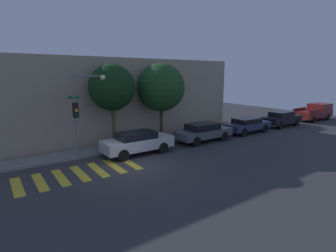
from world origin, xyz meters
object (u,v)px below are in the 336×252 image
Objects in this scene: sedan_far_end at (247,125)px; sedan_tail_of_row at (282,118)px; sedan_near_corner at (138,142)px; tree_near_corner at (112,88)px; traffic_light_pole at (82,103)px; sedan_middle at (203,132)px; pickup_truck at (315,112)px; tree_midblock at (161,88)px.

sedan_far_end is 5.37m from sedan_tail_of_row.
tree_near_corner reaches higher than sedan_near_corner.
sedan_tail_of_row is at bearing 0.00° from sedan_far_end.
traffic_light_pole is 0.88× the size of tree_near_corner.
traffic_light_pole reaches higher than sedan_tail_of_row.
sedan_middle is at bearing 180.00° from sedan_tail_of_row.
sedan_tail_of_row is (5.37, 0.00, 0.06)m from sedan_far_end.
pickup_truck is at bearing -2.80° from traffic_light_pole.
tree_near_corner is at bearing 180.00° from tree_midblock.
pickup_truck is 23.94m from tree_near_corner.
sedan_near_corner is 0.79× the size of tree_near_corner.
traffic_light_pole is at bearing -156.77° from tree_near_corner.
traffic_light_pole is 0.86× the size of tree_midblock.
traffic_light_pole is 2.75m from tree_near_corner.
tree_midblock is at bearing 9.12° from traffic_light_pole.
traffic_light_pole is 1.12× the size of sedan_near_corner.
sedan_tail_of_row is 13.65m from tree_midblock.
sedan_middle is at bearing -43.92° from tree_midblock.
traffic_light_pole reaches higher than pickup_truck.
tree_midblock reaches higher than sedan_far_end.
sedan_near_corner is 1.01× the size of sedan_far_end.
sedan_near_corner reaches higher than sedan_far_end.
traffic_light_pole is 1.12× the size of sedan_far_end.
sedan_tail_of_row is 0.87× the size of pickup_truck.
sedan_middle is 7.65m from tree_near_corner.
tree_midblock is (-19.57, 2.30, 3.22)m from pickup_truck.
pickup_truck is (6.53, 0.00, 0.12)m from sedan_tail_of_row.
tree_midblock is at bearing 173.29° from pickup_truck.
tree_near_corner is at bearing 172.32° from sedan_tail_of_row.
traffic_light_pole reaches higher than sedan_near_corner.
traffic_light_pole is at bearing 171.81° from sedan_middle.
sedan_near_corner is 22.96m from pickup_truck.
traffic_light_pole reaches higher than sedan_far_end.
tree_near_corner reaches higher than pickup_truck.
sedan_middle is 4.73m from tree_midblock.
sedan_far_end is at bearing -0.00° from sedan_middle.
tree_midblock is (6.43, 1.03, 0.72)m from traffic_light_pole.
tree_midblock is at bearing -0.00° from tree_near_corner.
sedan_tail_of_row is (16.43, 0.00, -0.00)m from sedan_near_corner.
tree_near_corner reaches higher than traffic_light_pole.
tree_near_corner reaches higher than sedan_far_end.
sedan_near_corner is 16.43m from sedan_tail_of_row.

